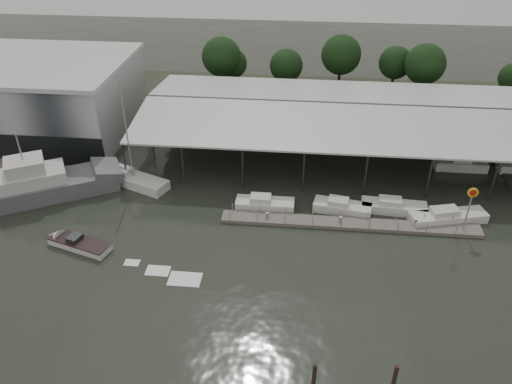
# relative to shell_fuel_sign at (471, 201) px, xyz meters

# --- Properties ---
(ground) EXTENTS (200.00, 200.00, 0.00)m
(ground) POSITION_rel_shell_fuel_sign_xyz_m (-27.00, -9.99, -3.93)
(ground) COLOR #262B23
(ground) RESTS_ON ground
(land_strip_far) EXTENTS (140.00, 30.00, 0.30)m
(land_strip_far) POSITION_rel_shell_fuel_sign_xyz_m (-27.00, 32.01, -3.83)
(land_strip_far) COLOR #373D2D
(land_strip_far) RESTS_ON ground
(storage_warehouse) EXTENTS (24.50, 20.50, 10.50)m
(storage_warehouse) POSITION_rel_shell_fuel_sign_xyz_m (-55.00, 19.95, 1.36)
(storage_warehouse) COLOR #ADB2B8
(storage_warehouse) RESTS_ON ground
(covered_boat_shed) EXTENTS (58.24, 24.00, 6.96)m
(covered_boat_shed) POSITION_rel_shell_fuel_sign_xyz_m (-10.00, 18.01, 2.20)
(covered_boat_shed) COLOR silver
(covered_boat_shed) RESTS_ON ground
(floating_dock) EXTENTS (28.00, 2.00, 1.40)m
(floating_dock) POSITION_rel_shell_fuel_sign_xyz_m (-12.00, 0.01, -3.72)
(floating_dock) COLOR slate
(floating_dock) RESTS_ON ground
(shell_fuel_sign) EXTENTS (1.10, 0.18, 5.55)m
(shell_fuel_sign) POSITION_rel_shell_fuel_sign_xyz_m (0.00, 0.00, 0.00)
(shell_fuel_sign) COLOR gray
(shell_fuel_sign) RESTS_ON ground
(grey_trawler) EXTENTS (18.15, 13.02, 8.84)m
(grey_trawler) POSITION_rel_shell_fuel_sign_xyz_m (-47.87, 2.30, -2.35)
(grey_trawler) COLOR slate
(grey_trawler) RESTS_ON ground
(white_sailboat) EXTENTS (10.36, 6.34, 13.70)m
(white_sailboat) POSITION_rel_shell_fuel_sign_xyz_m (-38.58, 6.25, -3.27)
(white_sailboat) COLOR silver
(white_sailboat) RESTS_ON ground
(speedboat_underway) EXTENTS (17.89, 7.12, 2.00)m
(speedboat_underway) POSITION_rel_shell_fuel_sign_xyz_m (-40.32, -6.38, -3.53)
(speedboat_underway) COLOR silver
(speedboat_underway) RESTS_ON ground
(moored_cruiser_0) EXTENTS (6.64, 2.20, 1.70)m
(moored_cruiser_0) POSITION_rel_shell_fuel_sign_xyz_m (-21.52, 2.37, -3.31)
(moored_cruiser_0) COLOR silver
(moored_cruiser_0) RESTS_ON ground
(moored_cruiser_1) EXTENTS (6.71, 3.29, 1.70)m
(moored_cruiser_1) POSITION_rel_shell_fuel_sign_xyz_m (-12.76, 2.62, -3.31)
(moored_cruiser_1) COLOR silver
(moored_cruiser_1) RESTS_ON ground
(moored_cruiser_2) EXTENTS (7.38, 2.73, 1.70)m
(moored_cruiser_2) POSITION_rel_shell_fuel_sign_xyz_m (-6.93, 3.25, -3.31)
(moored_cruiser_2) COLOR silver
(moored_cruiser_2) RESTS_ON ground
(moored_cruiser_3) EXTENTS (8.78, 4.27, 1.70)m
(moored_cruiser_3) POSITION_rel_shell_fuel_sign_xyz_m (-1.28, 1.83, -3.31)
(moored_cruiser_3) COLOR silver
(moored_cruiser_3) RESTS_ON ground
(horizon_tree_line) EXTENTS (69.52, 9.82, 10.05)m
(horizon_tree_line) POSITION_rel_shell_fuel_sign_xyz_m (-6.04, 37.90, 2.00)
(horizon_tree_line) COLOR black
(horizon_tree_line) RESTS_ON ground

